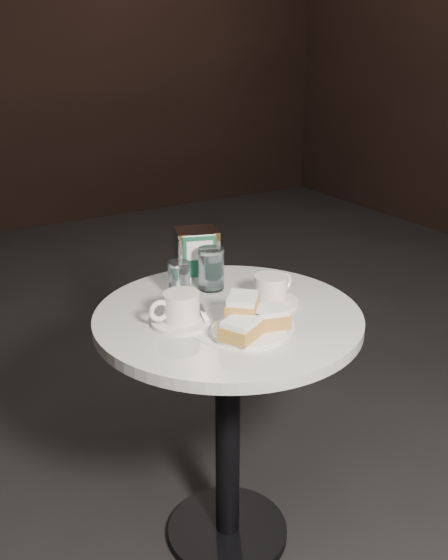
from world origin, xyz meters
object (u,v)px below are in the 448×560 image
(cafe_table, at_px, (228,379))
(water_glass_left, at_px, (179,279))
(coffee_cup_right, at_px, (271,292))
(coffee_cup_left, at_px, (181,310))
(water_glass_right, at_px, (211,269))
(beignet_plate, at_px, (250,321))
(napkin_dispenser, at_px, (197,253))

(cafe_table, bearing_deg, water_glass_left, 108.16)
(coffee_cup_right, bearing_deg, water_glass_left, 123.60)
(coffee_cup_left, height_order, water_glass_right, water_glass_right)
(beignet_plate, distance_m, napkin_dispenser, 0.42)
(coffee_cup_left, xyz_separation_m, water_glass_left, (0.08, 0.16, 0.01))
(napkin_dispenser, bearing_deg, coffee_cup_right, -57.41)
(coffee_cup_right, bearing_deg, cafe_table, 163.65)
(coffee_cup_left, xyz_separation_m, coffee_cup_right, (0.26, -0.02, -0.00))
(cafe_table, relative_size, water_glass_left, 7.59)
(cafe_table, xyz_separation_m, water_glass_left, (-0.05, 0.17, 0.25))
(coffee_cup_left, relative_size, water_glass_right, 1.43)
(beignet_plate, bearing_deg, water_glass_left, 96.96)
(napkin_dispenser, bearing_deg, cafe_table, -83.51)
(cafe_table, relative_size, coffee_cup_right, 4.08)
(water_glass_left, height_order, water_glass_right, water_glass_right)
(coffee_cup_left, bearing_deg, beignet_plate, -47.20)
(coffee_cup_right, relative_size, napkin_dispenser, 1.24)
(cafe_table, relative_size, coffee_cup_left, 4.37)
(cafe_table, relative_size, water_glass_right, 6.23)
(coffee_cup_left, height_order, coffee_cup_right, coffee_cup_left)
(cafe_table, height_order, coffee_cup_right, coffee_cup_right)
(beignet_plate, height_order, napkin_dispenser, napkin_dispenser)
(cafe_table, distance_m, coffee_cup_right, 0.27)
(beignet_plate, xyz_separation_m, water_glass_left, (-0.04, 0.30, 0.01))
(coffee_cup_left, distance_m, water_glass_right, 0.24)
(cafe_table, bearing_deg, water_glass_right, 74.51)
(coffee_cup_left, relative_size, napkin_dispenser, 1.16)
(beignet_plate, bearing_deg, cafe_table, 82.04)
(beignet_plate, height_order, coffee_cup_left, beignet_plate)
(coffee_cup_right, height_order, water_glass_right, water_glass_right)
(coffee_cup_left, bearing_deg, napkin_dispenser, 57.43)
(water_glass_left, relative_size, napkin_dispenser, 0.66)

